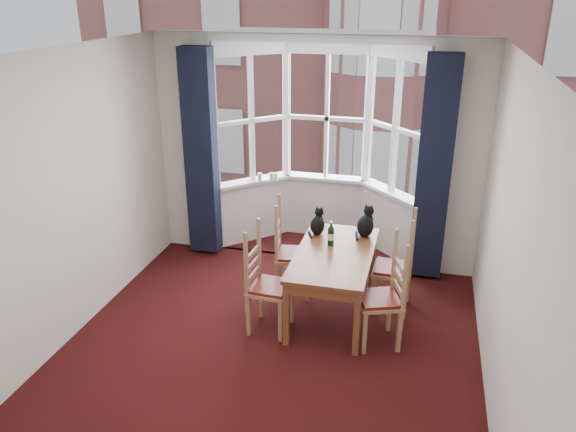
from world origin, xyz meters
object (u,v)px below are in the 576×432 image
(chair_left_near, at_px, (262,287))
(chair_left_far, at_px, (286,255))
(dining_table, at_px, (334,260))
(cat_right, at_px, (366,224))
(wine_bottle, at_px, (331,235))
(candle_extra, at_px, (276,177))
(chair_right_far, at_px, (401,271))
(candle_short, at_px, (271,177))
(cat_left, at_px, (318,224))
(chair_right_near, at_px, (388,300))
(candle_tall, at_px, (260,177))

(chair_left_near, distance_m, chair_left_far, 0.76)
(dining_table, xyz_separation_m, cat_right, (0.26, 0.51, 0.22))
(wine_bottle, bearing_deg, candle_extra, 123.91)
(chair_right_far, relative_size, wine_bottle, 3.40)
(chair_right_far, relative_size, candle_short, 8.07)
(cat_left, bearing_deg, cat_right, 8.95)
(chair_right_near, distance_m, cat_left, 1.25)
(cat_left, relative_size, cat_right, 0.87)
(dining_table, height_order, chair_right_near, chair_right_near)
(cat_left, distance_m, candle_extra, 1.51)
(chair_left_far, height_order, candle_short, candle_short)
(chair_left_near, xyz_separation_m, chair_right_near, (1.26, 0.05, 0.00))
(chair_right_far, height_order, wine_bottle, wine_bottle)
(candle_short, bearing_deg, cat_left, -54.55)
(chair_left_near, relative_size, candle_tall, 8.73)
(chair_left_far, height_order, chair_right_near, same)
(wine_bottle, xyz_separation_m, candle_tall, (-1.23, 1.47, 0.08))
(candle_tall, bearing_deg, chair_left_near, -72.91)
(dining_table, height_order, cat_right, cat_right)
(chair_left_near, distance_m, candle_extra, 2.23)
(cat_right, distance_m, candle_extra, 1.79)
(dining_table, height_order, chair_left_near, chair_left_near)
(candle_tall, xyz_separation_m, candle_short, (0.15, 0.03, 0.00))
(chair_right_far, bearing_deg, chair_right_near, -97.25)
(chair_left_far, distance_m, chair_right_far, 1.29)
(candle_tall, height_order, candle_short, candle_short)
(dining_table, xyz_separation_m, chair_right_far, (0.68, 0.25, -0.17))
(candle_short, bearing_deg, chair_left_near, -77.04)
(candle_tall, bearing_deg, candle_extra, 13.44)
(chair_left_far, xyz_separation_m, candle_tall, (-0.70, 1.32, 0.45))
(chair_right_far, height_order, cat_left, cat_left)
(chair_left_near, height_order, cat_left, cat_left)
(chair_right_near, relative_size, cat_left, 2.97)
(wine_bottle, distance_m, candle_short, 1.85)
(dining_table, bearing_deg, wine_bottle, 112.78)
(chair_right_far, distance_m, cat_right, 0.64)
(chair_right_near, height_order, candle_short, candle_short)
(dining_table, distance_m, wine_bottle, 0.27)
(chair_right_near, xyz_separation_m, cat_left, (-0.87, 0.82, 0.37))
(candle_tall, relative_size, candle_extra, 0.97)
(chair_left_near, relative_size, candle_extra, 8.51)
(wine_bottle, bearing_deg, cat_right, 46.46)
(chair_left_far, relative_size, candle_tall, 8.73)
(dining_table, relative_size, candle_short, 12.89)
(wine_bottle, height_order, candle_tall, wine_bottle)
(chair_left_far, relative_size, chair_right_near, 1.00)
(cat_right, height_order, candle_short, cat_right)
(chair_left_near, bearing_deg, dining_table, 34.10)
(chair_right_near, bearing_deg, dining_table, 146.89)
(candle_tall, bearing_deg, cat_right, -35.80)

